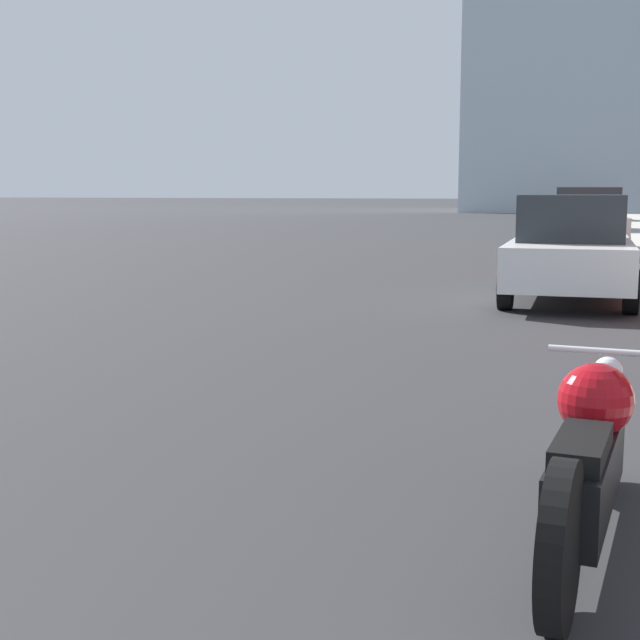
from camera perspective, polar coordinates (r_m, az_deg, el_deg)
name	(u,v)px	position (r m, az deg, el deg)	size (l,w,h in m)	color
motorcycle	(589,458)	(4.47, 16.81, -8.44)	(0.62, 2.43, 0.84)	black
parked_car_white	(571,249)	(14.20, 15.74, 4.42)	(1.92, 4.37, 1.62)	silver
parked_car_silver	(586,221)	(24.72, 16.63, 6.06)	(2.23, 3.95, 1.77)	#BCBCC1
parked_car_blue	(590,212)	(37.41, 16.89, 6.65)	(2.20, 4.66, 1.72)	#1E3899
parked_car_green	(596,207)	(50.36, 17.23, 6.95)	(2.23, 4.45, 1.69)	#1E6B33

